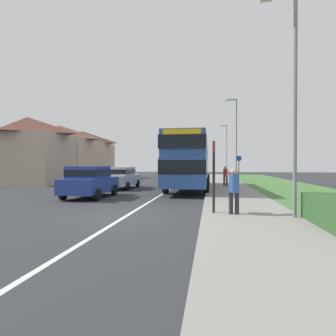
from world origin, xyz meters
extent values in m
plane|color=#2D3033|center=(0.00, 0.00, 0.00)|extent=(120.00, 120.00, 0.00)
cube|color=silver|center=(0.00, 8.00, 0.00)|extent=(0.14, 60.00, 0.01)
cube|color=gray|center=(4.20, 6.00, 0.06)|extent=(3.20, 68.00, 0.12)
cube|color=#477538|center=(8.50, 6.00, 0.04)|extent=(6.00, 68.00, 0.08)
cube|color=#284C93|center=(1.42, 10.81, 1.32)|extent=(2.50, 11.41, 1.65)
cube|color=#284C93|center=(1.42, 10.81, 2.92)|extent=(2.45, 11.18, 1.55)
cube|color=black|center=(1.42, 10.81, 1.65)|extent=(2.52, 11.47, 0.76)
cube|color=black|center=(1.42, 10.81, 3.00)|extent=(2.52, 11.47, 0.72)
cube|color=gold|center=(1.42, 5.16, 3.42)|extent=(2.00, 0.08, 0.44)
cylinder|color=black|center=(0.17, 14.35, 0.50)|extent=(0.30, 1.00, 1.00)
cylinder|color=black|center=(2.67, 14.35, 0.50)|extent=(0.30, 1.00, 1.00)
cylinder|color=black|center=(0.17, 7.67, 0.50)|extent=(0.30, 1.00, 1.00)
cylinder|color=black|center=(2.67, 7.67, 0.50)|extent=(0.30, 1.00, 1.00)
cube|color=navy|center=(-3.57, 5.08, 0.68)|extent=(1.85, 4.07, 0.77)
cube|color=navy|center=(-3.57, 4.88, 1.38)|extent=(1.63, 2.24, 0.63)
cube|color=black|center=(-3.57, 4.88, 1.35)|extent=(1.66, 2.26, 0.35)
cylinder|color=black|center=(-4.48, 6.34, 0.30)|extent=(0.20, 0.60, 0.60)
cylinder|color=black|center=(-2.66, 6.34, 0.30)|extent=(0.20, 0.60, 0.60)
cylinder|color=black|center=(-4.48, 3.82, 0.30)|extent=(0.20, 0.60, 0.60)
cylinder|color=black|center=(-2.66, 3.82, 0.30)|extent=(0.20, 0.60, 0.60)
cube|color=#B7B7BC|center=(-3.66, 10.73, 0.66)|extent=(1.77, 4.52, 0.72)
cube|color=#B7B7BC|center=(-3.66, 10.50, 1.31)|extent=(1.56, 2.49, 0.59)
cube|color=black|center=(-3.66, 10.50, 1.28)|extent=(1.60, 2.51, 0.33)
cylinder|color=black|center=(-4.52, 12.13, 0.30)|extent=(0.20, 0.60, 0.60)
cylinder|color=black|center=(-2.79, 12.13, 0.30)|extent=(0.20, 0.60, 0.60)
cylinder|color=black|center=(-4.52, 9.33, 0.30)|extent=(0.20, 0.60, 0.60)
cylinder|color=black|center=(-2.79, 9.33, 0.30)|extent=(0.20, 0.60, 0.60)
cylinder|color=#23232D|center=(3.57, 0.26, 0.42)|extent=(0.14, 0.14, 0.85)
cylinder|color=#23232D|center=(3.77, 0.26, 0.42)|extent=(0.14, 0.14, 0.85)
cylinder|color=#2D599E|center=(3.67, 0.26, 1.15)|extent=(0.34, 0.34, 0.60)
sphere|color=tan|center=(3.67, 0.26, 1.56)|extent=(0.22, 0.22, 0.22)
cylinder|color=#23232D|center=(3.95, 12.99, 0.42)|extent=(0.14, 0.14, 0.85)
cylinder|color=#23232D|center=(4.15, 12.99, 0.42)|extent=(0.14, 0.14, 0.85)
cylinder|color=#BF3333|center=(4.05, 12.99, 1.15)|extent=(0.34, 0.34, 0.60)
sphere|color=tan|center=(4.05, 12.99, 1.56)|extent=(0.22, 0.22, 0.22)
cylinder|color=black|center=(3.00, 0.44, 1.30)|extent=(0.09, 0.09, 2.60)
cube|color=red|center=(3.00, 0.44, 2.40)|extent=(0.04, 0.44, 0.32)
cube|color=black|center=(3.00, 0.46, 1.55)|extent=(0.06, 0.52, 0.68)
cylinder|color=slate|center=(5.20, 14.36, 1.05)|extent=(0.08, 0.08, 2.10)
cylinder|color=blue|center=(5.20, 14.36, 2.30)|extent=(0.44, 0.03, 0.44)
cylinder|color=slate|center=(5.53, -0.01, 3.61)|extent=(0.12, 0.12, 7.22)
cylinder|color=slate|center=(5.42, 19.17, 4.13)|extent=(0.12, 0.12, 8.27)
cube|color=slate|center=(4.97, 19.17, 8.22)|extent=(0.90, 0.10, 0.10)
cube|color=silver|center=(4.52, 19.17, 8.15)|extent=(0.36, 0.20, 0.14)
cylinder|color=slate|center=(5.48, 37.25, 4.07)|extent=(0.12, 0.12, 8.14)
cube|color=slate|center=(5.03, 37.25, 8.09)|extent=(0.90, 0.10, 0.10)
cube|color=silver|center=(4.58, 37.25, 8.02)|extent=(0.36, 0.20, 0.14)
cube|color=tan|center=(-14.02, 14.64, 2.30)|extent=(7.05, 5.55, 4.60)
pyramid|color=brown|center=(-14.02, 14.64, 5.42)|extent=(7.05, 5.55, 1.63)
cube|color=#C1A88E|center=(-14.02, 20.31, 2.30)|extent=(7.05, 5.55, 4.60)
pyramid|color=brown|center=(-14.02, 20.31, 5.42)|extent=(7.05, 5.55, 1.63)
cube|color=#C1A88E|center=(-14.02, 25.97, 2.30)|extent=(7.05, 5.55, 4.60)
pyramid|color=#4C3328|center=(-14.02, 25.97, 5.42)|extent=(7.05, 5.55, 1.63)
camera|label=1|loc=(2.89, -9.45, 1.79)|focal=30.19mm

